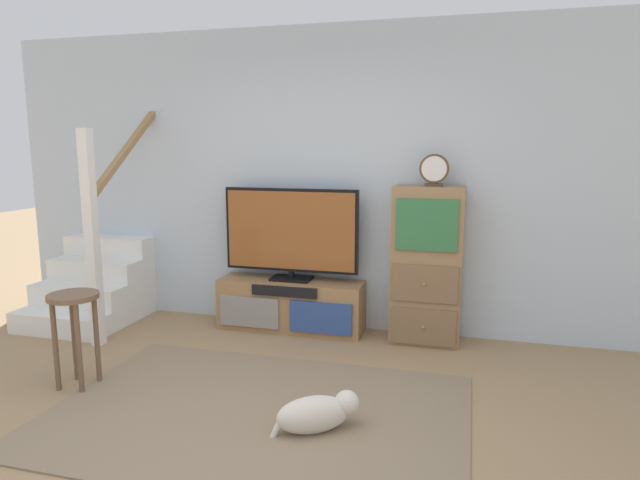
# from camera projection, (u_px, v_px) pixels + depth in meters

# --- Properties ---
(ground_plane) EXTENTS (20.00, 20.00, 0.00)m
(ground_plane) POSITION_uv_depth(u_px,v_px,m) (215.00, 466.00, 2.92)
(ground_plane) COLOR #997A56
(back_wall) EXTENTS (6.40, 0.12, 2.70)m
(back_wall) POSITION_uv_depth(u_px,v_px,m) (330.00, 180.00, 5.03)
(back_wall) COLOR silver
(back_wall) RESTS_ON ground_plane
(area_rug) EXTENTS (2.60, 1.80, 0.01)m
(area_rug) POSITION_uv_depth(u_px,v_px,m) (257.00, 413.00, 3.49)
(area_rug) COLOR #847056
(area_rug) RESTS_ON ground_plane
(media_console) EXTENTS (1.32, 0.38, 0.46)m
(media_console) POSITION_uv_depth(u_px,v_px,m) (291.00, 305.00, 5.04)
(media_console) COLOR #997047
(media_console) RESTS_ON ground_plane
(television) EXTENTS (1.23, 0.22, 0.83)m
(television) POSITION_uv_depth(u_px,v_px,m) (291.00, 232.00, 4.95)
(television) COLOR black
(television) RESTS_ON media_console
(side_cabinet) EXTENTS (0.58, 0.38, 1.33)m
(side_cabinet) POSITION_uv_depth(u_px,v_px,m) (427.00, 266.00, 4.67)
(side_cabinet) COLOR #93704C
(side_cabinet) RESTS_ON ground_plane
(desk_clock) EXTENTS (0.24, 0.08, 0.26)m
(desk_clock) POSITION_uv_depth(u_px,v_px,m) (434.00, 170.00, 4.51)
(desk_clock) COLOR #4C3823
(desk_clock) RESTS_ON side_cabinet
(staircase) EXTENTS (1.00, 1.36, 2.20)m
(staircase) POSITION_uv_depth(u_px,v_px,m) (107.00, 277.00, 5.53)
(staircase) COLOR white
(staircase) RESTS_ON ground_plane
(bar_stool_near) EXTENTS (0.34, 0.34, 0.67)m
(bar_stool_near) POSITION_uv_depth(u_px,v_px,m) (74.00, 317.00, 3.81)
(bar_stool_near) COLOR brown
(bar_stool_near) RESTS_ON ground_plane
(dog) EXTENTS (0.49, 0.40, 0.23)m
(dog) POSITION_uv_depth(u_px,v_px,m) (318.00, 413.00, 3.26)
(dog) COLOR beige
(dog) RESTS_ON ground_plane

